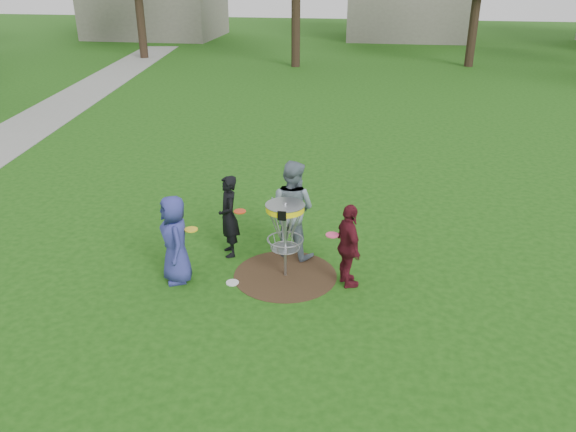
# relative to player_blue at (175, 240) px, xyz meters

# --- Properties ---
(ground) EXTENTS (100.00, 100.00, 0.00)m
(ground) POSITION_rel_player_blue_xyz_m (1.79, 0.43, -0.77)
(ground) COLOR #19470F
(ground) RESTS_ON ground
(dirt_patch) EXTENTS (1.80, 1.80, 0.01)m
(dirt_patch) POSITION_rel_player_blue_xyz_m (1.79, 0.43, -0.77)
(dirt_patch) COLOR #47331E
(dirt_patch) RESTS_ON ground
(concrete_path) EXTENTS (7.75, 39.92, 0.02)m
(concrete_path) POSITION_rel_player_blue_xyz_m (-8.21, 8.43, -0.76)
(concrete_path) COLOR #9E9E99
(concrete_path) RESTS_ON ground
(player_blue) EXTENTS (0.80, 0.90, 1.54)m
(player_blue) POSITION_rel_player_blue_xyz_m (0.00, 0.00, 0.00)
(player_blue) COLOR navy
(player_blue) RESTS_ON ground
(player_black) EXTENTS (0.57, 0.66, 1.54)m
(player_black) POSITION_rel_player_blue_xyz_m (0.64, 1.06, -0.00)
(player_black) COLOR black
(player_black) RESTS_ON ground
(player_grey) EXTENTS (1.08, 0.96, 1.83)m
(player_grey) POSITION_rel_player_blue_xyz_m (1.78, 1.24, 0.14)
(player_grey) COLOR slate
(player_grey) RESTS_ON ground
(player_maroon) EXTENTS (0.68, 0.93, 1.46)m
(player_maroon) POSITION_rel_player_blue_xyz_m (2.87, 0.30, -0.04)
(player_maroon) COLOR #56131F
(player_maroon) RESTS_ON ground
(disc_on_grass) EXTENTS (0.22, 0.22, 0.02)m
(disc_on_grass) POSITION_rel_player_blue_xyz_m (0.94, 0.03, -0.76)
(disc_on_grass) COLOR white
(disc_on_grass) RESTS_ON ground
(disc_golf_basket) EXTENTS (0.66, 0.67, 1.38)m
(disc_golf_basket) POSITION_rel_player_blue_xyz_m (1.79, 0.43, 0.25)
(disc_golf_basket) COLOR #9EA0A5
(disc_golf_basket) RESTS_ON ground
(held_discs) EXTENTS (2.54, 1.12, 0.24)m
(held_discs) POSITION_rel_player_blue_xyz_m (1.38, 0.57, 0.21)
(held_discs) COLOR yellow
(held_discs) RESTS_ON ground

